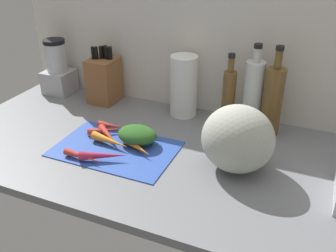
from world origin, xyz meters
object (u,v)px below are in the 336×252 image
Objects in this scene: winter_squash at (238,139)px; paper_towel_roll at (184,86)px; carrot_6 at (110,141)px; bottle_0 at (229,96)px; carrot_0 at (107,130)px; carrot_4 at (103,156)px; knife_block at (104,79)px; bottle_2 at (273,100)px; carrot_2 at (83,156)px; carrot_3 at (137,147)px; bottle_1 at (253,95)px; carrot_1 at (111,126)px; carrot_5 at (108,135)px; blender_appliance at (58,70)px; cutting_board at (116,148)px.

paper_towel_roll is at bearing 134.42° from winter_squash.
carrot_6 is 0.53× the size of bottle_0.
carrot_0 is 0.89× the size of carrot_4.
bottle_2 is at bearing -1.25° from knife_block.
bottle_0 is (57.52, -0.59, 1.80)cm from knife_block.
carrot_2 is at bearing -83.33° from carrot_0.
carrot_3 is 37.18cm from paper_towel_roll.
winter_squash reaches higher than carrot_3.
bottle_1 is (40.62, 43.82, 11.92)cm from carrot_4.
carrot_1 is 30.85cm from knife_block.
winter_squash is (48.94, 16.73, 9.15)cm from carrot_2.
carrot_2 is at bearing -139.30° from carrot_3.
carrot_5 is 62.90cm from bottle_2.
carrot_4 is 0.63× the size of blender_appliance.
carrot_4 is at bearing -65.83° from carrot_5.
knife_block is at bearing 178.75° from bottle_2.
winter_squash is at bearing 5.80° from carrot_6.
carrot_3 is 0.46× the size of bottle_0.
cutting_board is 1.83× the size of winter_squash.
knife_block reaches higher than carrot_1.
winter_squash is at bearing -45.58° from paper_towel_roll.
cutting_board is at bearing -172.43° from carrot_3.
carrot_2 is at bearing -46.32° from blender_appliance.
paper_towel_roll is at bearing 69.10° from carrot_2.
carrot_2 is 15.91cm from carrot_5.
paper_towel_roll reaches higher than carrot_0.
carrot_6 is 0.62× the size of knife_block.
carrot_3 is 35.76cm from winter_squash.
carrot_5 is at bearing 128.23° from carrot_6.
carrot_3 reaches higher than carrot_1.
bottle_0 reaches higher than winter_squash.
bottle_0 is (31.59, 35.11, 11.75)cm from cutting_board.
paper_towel_roll reaches higher than carrot_3.
carrot_1 is 62.71cm from bottle_2.
carrot_3 is 49.36cm from knife_block.
carrot_2 is 19.21cm from carrot_3.
carrot_5 reaches higher than cutting_board.
knife_block is (-26.24, 44.40, 7.94)cm from carrot_4.
bottle_1 reaches higher than carrot_6.
winter_squash reaches higher than cutting_board.
cutting_board is 1.68× the size of paper_towel_roll.
bottle_2 is at bearing 21.52° from carrot_1.
blender_appliance and paper_towel_roll have the same top height.
bottle_2 reaches higher than carrot_4.
carrot_0 is at bearing -57.90° from knife_block.
winter_squash is (42.72, 5.31, 10.79)cm from cutting_board.
bottle_1 is at bearing 28.85° from carrot_0.
bottle_2 reaches higher than cutting_board.
carrot_1 reaches higher than carrot_0.
winter_squash reaches higher than carrot_0.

